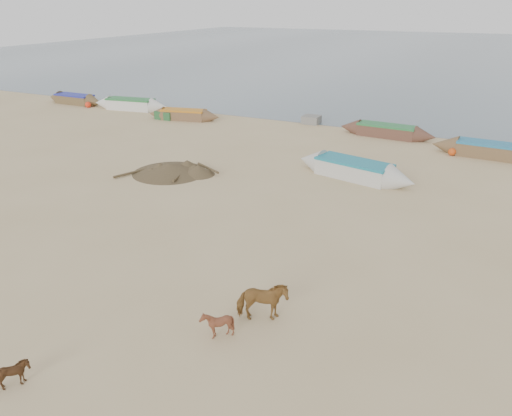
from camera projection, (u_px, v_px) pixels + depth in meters
The scene contains 9 objects.
ground at pixel (201, 280), 15.93m from camera, with size 140.00×140.00×0.00m, color tan.
sea at pixel (461, 53), 83.76m from camera, with size 160.00×160.00×0.00m, color slate.
cow_adult at pixel (262, 302), 13.71m from camera, with size 0.65×1.42×1.20m, color brown.
calf_front at pixel (217, 324), 13.09m from camera, with size 0.65×0.73×0.81m, color brown.
calf_right at pixel (12, 376), 11.37m from camera, with size 0.71×0.61×0.71m, color brown.
near_canoe at pixel (354, 169), 24.93m from camera, with size 6.42×1.42×0.90m, color beige, non-canonical shape.
debris_pile at pixel (170, 168), 25.75m from camera, with size 3.85×3.85×0.48m, color brown.
waterline_canoes at pixel (346, 129), 32.81m from camera, with size 55.35×4.21×0.91m.
beach_clutter at pixel (420, 140), 30.79m from camera, with size 45.00×4.80×0.64m.
Camera 1 is at (7.71, -11.60, 8.27)m, focal length 35.00 mm.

